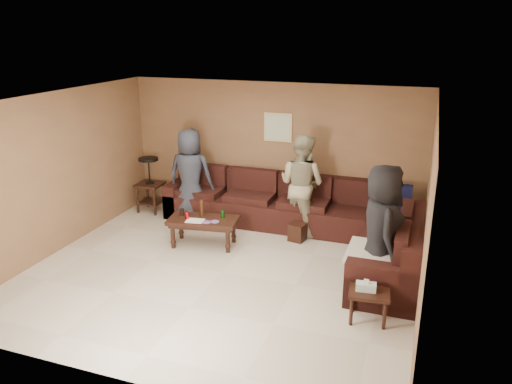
% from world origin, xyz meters
% --- Properties ---
extents(room, '(5.60, 5.50, 2.50)m').
position_xyz_m(room, '(0.00, 0.00, 1.66)').
color(room, beige).
rests_on(room, ground).
extents(sectional_sofa, '(4.65, 2.90, 0.97)m').
position_xyz_m(sectional_sofa, '(0.81, 1.52, 0.33)').
color(sectional_sofa, black).
rests_on(sectional_sofa, ground).
extents(coffee_table, '(1.19, 0.72, 0.75)m').
position_xyz_m(coffee_table, '(-0.64, 0.80, 0.40)').
color(coffee_table, black).
rests_on(coffee_table, ground).
extents(end_table_left, '(0.47, 0.47, 1.06)m').
position_xyz_m(end_table_left, '(-2.28, 1.92, 0.56)').
color(end_table_left, black).
rests_on(end_table_left, ground).
extents(side_table_right, '(0.52, 0.44, 0.55)m').
position_xyz_m(side_table_right, '(2.18, -0.56, 0.36)').
color(side_table_right, black).
rests_on(side_table_right, ground).
extents(waste_bin, '(0.30, 0.30, 0.30)m').
position_xyz_m(waste_bin, '(0.77, 1.48, 0.15)').
color(waste_bin, black).
rests_on(waste_bin, ground).
extents(wall_art, '(0.52, 0.04, 0.52)m').
position_xyz_m(wall_art, '(0.10, 2.48, 1.70)').
color(wall_art, tan).
rests_on(wall_art, ground).
extents(person_left, '(0.89, 0.63, 1.70)m').
position_xyz_m(person_left, '(-1.35, 1.81, 0.85)').
color(person_left, '#2C313D').
rests_on(person_left, ground).
extents(person_middle, '(1.02, 0.90, 1.75)m').
position_xyz_m(person_middle, '(0.72, 1.87, 0.87)').
color(person_middle, gray).
rests_on(person_middle, ground).
extents(person_right, '(0.79, 0.99, 1.77)m').
position_xyz_m(person_right, '(2.21, 0.23, 0.89)').
color(person_right, black).
rests_on(person_right, ground).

